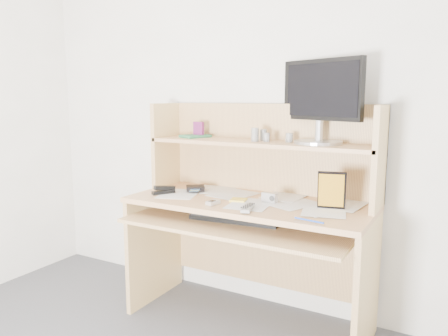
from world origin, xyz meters
The scene contains 19 objects.
back_wall centered at (0.00, 1.80, 1.25)m, with size 3.60×0.04×2.50m, color white.
desk centered at (0.00, 1.56, 0.69)m, with size 1.40×0.70×1.30m.
paper_clutter centered at (0.00, 1.48, 0.75)m, with size 1.32×0.54×0.01m, color silver.
keyboard centered at (-0.03, 1.40, 0.67)m, with size 0.53×0.24×0.04m.
tv_remote centered at (0.10, 1.28, 0.76)m, with size 0.05×0.17×0.02m, color gray.
flip_phone centered at (-0.13, 1.30, 0.77)m, with size 0.04×0.08×0.02m, color silver.
stapler centered at (-0.53, 1.38, 0.78)m, with size 0.04×0.14×0.04m, color black.
wallet centered at (-0.40, 1.54, 0.77)m, with size 0.11×0.09×0.03m, color black.
sticky_note_pad centered at (-0.04, 1.45, 0.76)m, with size 0.09×0.09×0.01m, color yellow.
digital_camera centered at (0.13, 1.49, 0.78)m, with size 0.09×0.03×0.05m, color silver.
game_case centered at (0.48, 1.50, 0.86)m, with size 0.14×0.02×0.20m, color black.
blue_pen centered at (0.45, 1.22, 0.76)m, with size 0.01×0.01×0.15m, color blue.
card_box centered at (-0.45, 1.66, 1.13)m, with size 0.07×0.02×0.10m, color maroon.
shelf_book centered at (-0.47, 1.65, 1.09)m, with size 0.13×0.17×0.02m, color #2F773F.
chip_stack_a centered at (0.05, 1.62, 1.11)m, with size 0.04×0.04×0.05m, color black.
chip_stack_b centered at (0.00, 1.67, 1.11)m, with size 0.04×0.04×0.07m, color white.
chip_stack_c centered at (0.17, 1.66, 1.11)m, with size 0.04×0.04×0.05m, color black.
chip_stack_d centered at (-0.02, 1.60, 1.12)m, with size 0.05×0.05×0.08m, color white.
monitor centered at (0.35, 1.68, 1.33)m, with size 0.51×0.29×0.47m.
Camera 1 is at (1.07, -0.73, 1.34)m, focal length 35.00 mm.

